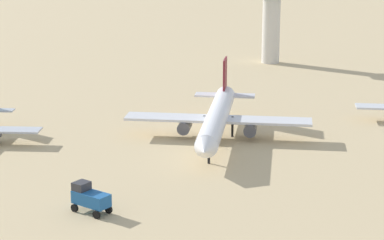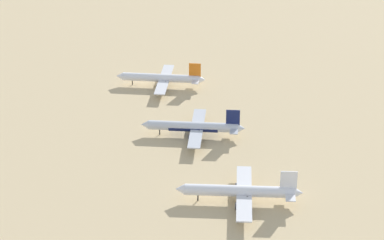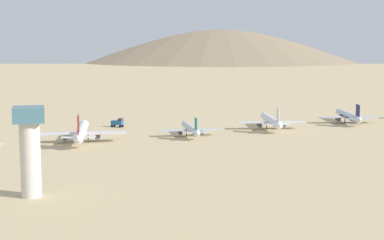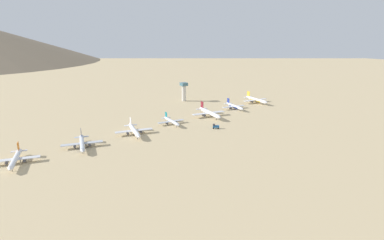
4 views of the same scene
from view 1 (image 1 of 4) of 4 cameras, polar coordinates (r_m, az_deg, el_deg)
The scene contains 3 objects.
parked_jet_4 at distance 129.40m, azimuth 1.97°, elevation 0.19°, with size 40.80×33.29×11.77m.
service_truck at distance 98.46m, azimuth -7.89°, elevation -5.92°, with size 5.11×5.65×3.90m.
control_tower at distance 201.61m, azimuth 6.14°, elevation 7.87°, with size 7.20×7.20×21.62m.
Camera 1 is at (119.48, 36.77, 36.93)m, focal length 69.19 mm.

